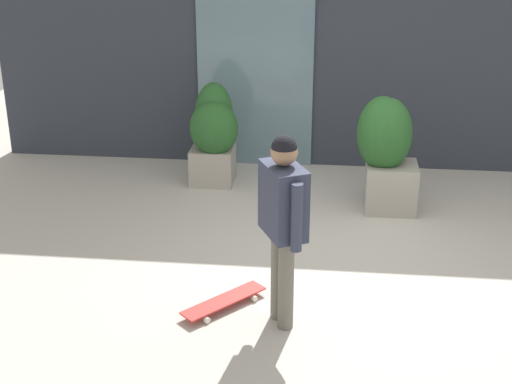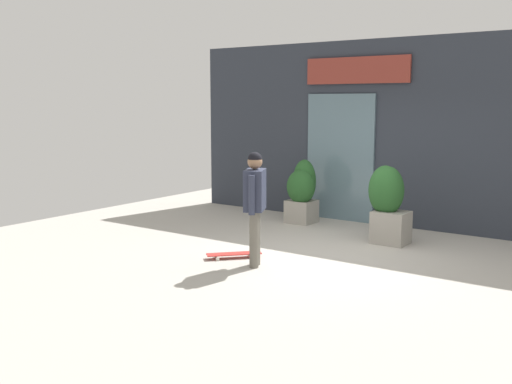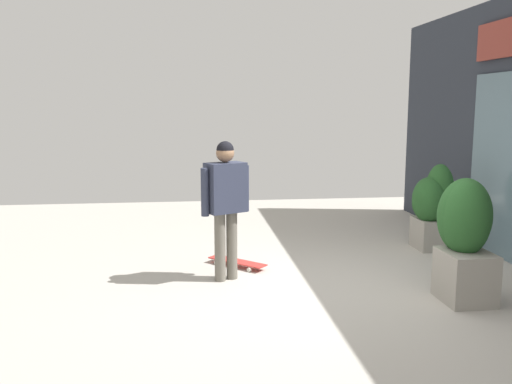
% 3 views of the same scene
% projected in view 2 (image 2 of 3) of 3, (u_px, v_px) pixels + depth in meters
% --- Properties ---
extents(ground_plane, '(12.00, 12.00, 0.00)m').
position_uv_depth(ground_plane, '(328.00, 254.00, 9.24)').
color(ground_plane, '#B2ADA3').
extents(building_facade, '(8.96, 0.31, 3.50)m').
position_uv_depth(building_facade, '(398.00, 134.00, 11.20)').
color(building_facade, '#2D333D').
rests_on(building_facade, ground_plane).
extents(skateboarder, '(0.43, 0.57, 1.64)m').
position_uv_depth(skateboarder, '(255.00, 197.00, 8.45)').
color(skateboarder, '#666056').
rests_on(skateboarder, ground_plane).
extents(skateboard, '(0.69, 0.73, 0.08)m').
position_uv_depth(skateboard, '(234.00, 254.00, 9.02)').
color(skateboard, red).
rests_on(skateboard, ground_plane).
extents(planter_box_left, '(0.69, 0.57, 1.29)m').
position_uv_depth(planter_box_left, '(387.00, 199.00, 9.92)').
color(planter_box_left, gray).
rests_on(planter_box_left, ground_plane).
extents(planter_box_right, '(0.58, 0.59, 1.23)m').
position_uv_depth(planter_box_right, '(302.00, 191.00, 11.55)').
color(planter_box_right, gray).
rests_on(planter_box_right, ground_plane).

